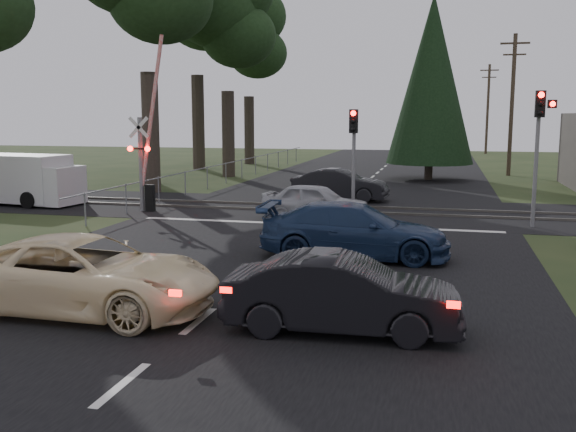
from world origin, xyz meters
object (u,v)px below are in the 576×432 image
(white_van, at_px, (22,179))
(traffic_signal_center, at_px, (354,143))
(utility_pole_mid, at_px, (512,102))
(blue_sedan, at_px, (355,231))
(utility_pole_far, at_px, (488,107))
(dark_hatchback, at_px, (342,295))
(crossing_signal, at_px, (146,161))
(traffic_signal_right, at_px, (540,132))
(silver_car, at_px, (315,202))
(dark_car_far, at_px, (340,185))
(cream_coupe, at_px, (84,275))

(white_van, bearing_deg, traffic_signal_center, 7.43)
(utility_pole_mid, height_order, blue_sedan, utility_pole_mid)
(utility_pole_mid, height_order, white_van, utility_pole_mid)
(utility_pole_far, bearing_deg, dark_hatchback, -95.68)
(crossing_signal, xyz_separation_m, traffic_signal_center, (8.27, 0.89, 0.75))
(traffic_signal_right, bearing_deg, utility_pole_far, 88.80)
(crossing_signal, distance_m, dark_hatchback, 16.25)
(silver_car, bearing_deg, traffic_signal_center, -35.62)
(dark_hatchback, relative_size, silver_car, 1.06)
(traffic_signal_right, bearing_deg, white_van, 177.35)
(utility_pole_mid, bearing_deg, dark_car_far, -120.10)
(utility_pole_far, relative_size, dark_hatchback, 2.13)
(utility_pole_far, xyz_separation_m, dark_car_far, (-8.70, -40.01, -4.00))
(traffic_signal_right, height_order, white_van, traffic_signal_right)
(crossing_signal, xyz_separation_m, utility_pole_mid, (15.77, 20.21, 2.67))
(traffic_signal_center, relative_size, dark_hatchback, 0.97)
(utility_pole_far, relative_size, white_van, 1.56)
(traffic_signal_center, bearing_deg, dark_car_far, 105.55)
(dark_hatchback, bearing_deg, traffic_signal_right, -23.63)
(utility_pole_far, distance_m, cream_coupe, 59.09)
(utility_pole_far, distance_m, blue_sedan, 52.33)
(traffic_signal_center, relative_size, utility_pole_mid, 0.46)
(utility_pole_far, distance_m, white_van, 49.84)
(traffic_signal_center, height_order, dark_car_far, traffic_signal_center)
(traffic_signal_right, distance_m, utility_pole_mid, 20.60)
(traffic_signal_right, xyz_separation_m, utility_pole_mid, (0.95, 20.53, 1.41))
(crossing_signal, distance_m, cream_coupe, 13.68)
(traffic_signal_center, xyz_separation_m, dark_hatchback, (1.73, -13.63, -2.11))
(blue_sedan, bearing_deg, white_van, 62.97)
(cream_coupe, relative_size, blue_sedan, 1.04)
(dark_car_far, bearing_deg, blue_sedan, -165.74)
(utility_pole_mid, relative_size, dark_hatchback, 2.13)
(utility_pole_far, xyz_separation_m, blue_sedan, (-6.40, -51.79, -3.98))
(crossing_signal, xyz_separation_m, dark_hatchback, (10.01, -12.73, -1.36))
(traffic_signal_center, bearing_deg, utility_pole_far, 80.40)
(white_van, bearing_deg, utility_pole_mid, 48.08)
(dark_hatchback, xyz_separation_m, white_van, (-16.29, 13.40, 0.41))
(silver_car, relative_size, dark_car_far, 0.91)
(traffic_signal_right, relative_size, dark_car_far, 1.07)
(traffic_signal_center, bearing_deg, blue_sedan, -81.59)
(crossing_signal, distance_m, dark_car_far, 8.88)
(cream_coupe, xyz_separation_m, dark_hatchback, (5.15, -0.01, -0.05))
(dark_hatchback, bearing_deg, cream_coupe, 87.44)
(traffic_signal_right, relative_size, dark_hatchback, 1.11)
(traffic_signal_center, height_order, blue_sedan, traffic_signal_center)
(traffic_signal_right, xyz_separation_m, dark_hatchback, (-4.81, -12.42, -2.62))
(utility_pole_far, xyz_separation_m, dark_hatchback, (-5.77, -57.95, -4.03))
(blue_sedan, bearing_deg, silver_car, 18.51)
(dark_hatchback, distance_m, dark_car_far, 18.18)
(silver_car, height_order, white_van, white_van)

